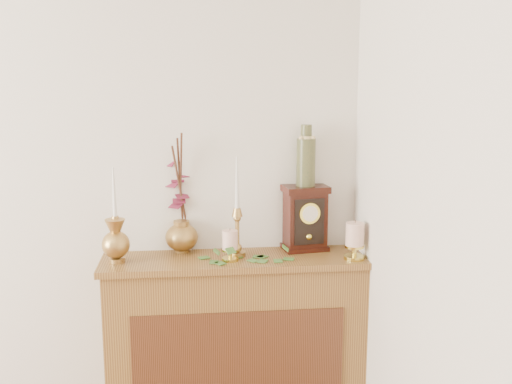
{
  "coord_description": "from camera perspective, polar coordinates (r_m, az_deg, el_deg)",
  "views": [
    {
      "loc": [
        1.2,
        -0.57,
        1.75
      ],
      "look_at": [
        1.49,
        2.05,
        1.25
      ],
      "focal_mm": 42.0,
      "sensor_mm": 36.0,
      "label": 1
    }
  ],
  "objects": [
    {
      "name": "ivy_garland",
      "position": [
        2.72,
        0.39,
        -6.39
      ],
      "size": [
        0.47,
        0.18,
        0.08
      ],
      "rotation": [
        0.0,
        0.0,
        0.25
      ],
      "color": "#3F6F2A",
      "rests_on": "console_shelf"
    },
    {
      "name": "pillar_candle_right",
      "position": [
        2.78,
        9.39,
        -4.43
      ],
      "size": [
        0.09,
        0.09,
        0.18
      ],
      "rotation": [
        0.0,
        0.0,
        0.07
      ],
      "color": "gold",
      "rests_on": "console_shelf"
    },
    {
      "name": "ginger_jar",
      "position": [
        2.88,
        -7.35,
        -0.52
      ],
      "size": [
        0.23,
        0.25,
        0.58
      ],
      "rotation": [
        0.0,
        0.0,
        -0.29
      ],
      "color": "#AC7D45",
      "rests_on": "console_shelf"
    },
    {
      "name": "pillar_candle_left",
      "position": [
        2.72,
        -2.49,
        -4.95
      ],
      "size": [
        0.08,
        0.08,
        0.15
      ],
      "rotation": [
        0.0,
        0.0,
        0.07
      ],
      "color": "gold",
      "rests_on": "console_shelf"
    },
    {
      "name": "mantel_clock",
      "position": [
        2.89,
        4.7,
        -2.53
      ],
      "size": [
        0.23,
        0.17,
        0.31
      ],
      "rotation": [
        0.0,
        0.0,
        0.14
      ],
      "color": "#350F0A",
      "rests_on": "console_shelf"
    },
    {
      "name": "candlestick_center",
      "position": [
        2.78,
        -1.8,
        -3.06
      ],
      "size": [
        0.08,
        0.08,
        0.47
      ],
      "rotation": [
        0.0,
        0.0,
        0.07
      ],
      "color": "#AC7D45",
      "rests_on": "console_shelf"
    },
    {
      "name": "candlestick_left",
      "position": [
        2.77,
        -13.21,
        -3.66
      ],
      "size": [
        0.07,
        0.07,
        0.43
      ],
      "rotation": [
        0.0,
        0.0,
        -0.39
      ],
      "color": "#AC7D45",
      "rests_on": "console_shelf"
    },
    {
      "name": "ceramic_vase",
      "position": [
        2.84,
        4.78,
        3.19
      ],
      "size": [
        0.09,
        0.09,
        0.29
      ],
      "rotation": [
        0.0,
        0.0,
        0.14
      ],
      "color": "#1B3626",
      "rests_on": "mantel_clock"
    },
    {
      "name": "console_shelf",
      "position": [
        2.98,
        -1.89,
        -15.32
      ],
      "size": [
        1.24,
        0.34,
        0.93
      ],
      "color": "olive",
      "rests_on": "ground"
    },
    {
      "name": "bud_vase",
      "position": [
        2.76,
        -13.21,
        -4.61
      ],
      "size": [
        0.12,
        0.12,
        0.2
      ],
      "rotation": [
        0.0,
        0.0,
        -0.0
      ],
      "color": "#AC7D45",
      "rests_on": "console_shelf"
    }
  ]
}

